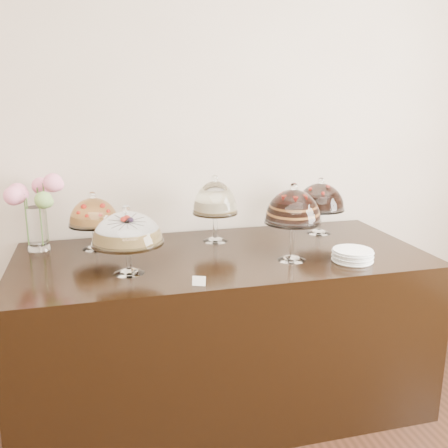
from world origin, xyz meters
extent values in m
cube|color=beige|center=(0.00, 3.00, 1.50)|extent=(5.00, 0.04, 3.00)
cube|color=black|center=(0.20, 2.45, 0.45)|extent=(2.20, 1.00, 0.90)
cone|color=white|center=(-0.31, 2.27, 0.91)|extent=(0.15, 0.15, 0.02)
cylinder|color=white|center=(-0.31, 2.27, 0.99)|extent=(0.03, 0.03, 0.12)
cylinder|color=white|center=(-0.31, 2.27, 1.05)|extent=(0.34, 0.34, 0.01)
cylinder|color=#A9874B|center=(-0.31, 2.27, 1.09)|extent=(0.29, 0.29, 0.06)
sphere|color=red|center=(-0.23, 2.29, 1.13)|extent=(0.02, 0.02, 0.02)
sphere|color=red|center=(-0.37, 2.32, 1.13)|extent=(0.02, 0.02, 0.02)
sphere|color=red|center=(-0.33, 2.19, 1.13)|extent=(0.02, 0.02, 0.02)
sphere|color=white|center=(-0.31, 2.27, 1.22)|extent=(0.04, 0.04, 0.04)
cone|color=white|center=(0.53, 2.26, 0.91)|extent=(0.15, 0.15, 0.02)
cylinder|color=white|center=(0.53, 2.26, 1.01)|extent=(0.03, 0.03, 0.18)
cylinder|color=white|center=(0.53, 2.26, 1.11)|extent=(0.30, 0.30, 0.01)
cylinder|color=black|center=(0.53, 2.26, 1.16)|extent=(0.21, 0.21, 0.10)
sphere|color=red|center=(0.59, 2.28, 1.22)|extent=(0.02, 0.02, 0.02)
sphere|color=red|center=(0.54, 2.32, 1.22)|extent=(0.02, 0.02, 0.02)
sphere|color=red|center=(0.49, 2.30, 1.22)|extent=(0.02, 0.02, 0.02)
sphere|color=red|center=(0.47, 2.24, 1.22)|extent=(0.02, 0.02, 0.02)
sphere|color=red|center=(0.52, 2.20, 1.22)|extent=(0.02, 0.02, 0.02)
sphere|color=red|center=(0.57, 2.22, 1.22)|extent=(0.02, 0.02, 0.02)
sphere|color=white|center=(0.53, 2.26, 1.29)|extent=(0.04, 0.04, 0.04)
cone|color=white|center=(0.23, 2.70, 0.91)|extent=(0.15, 0.15, 0.02)
cylinder|color=white|center=(0.23, 2.70, 1.00)|extent=(0.03, 0.03, 0.14)
cylinder|color=white|center=(0.23, 2.70, 1.07)|extent=(0.26, 0.26, 0.01)
cylinder|color=beige|center=(0.23, 2.70, 1.11)|extent=(0.22, 0.22, 0.06)
sphere|color=white|center=(0.23, 2.70, 1.27)|extent=(0.04, 0.04, 0.04)
cone|color=white|center=(0.89, 2.71, 0.91)|extent=(0.15, 0.15, 0.02)
cylinder|color=white|center=(0.89, 2.71, 0.99)|extent=(0.03, 0.03, 0.13)
cylinder|color=white|center=(0.89, 2.71, 1.06)|extent=(0.30, 0.30, 0.01)
cylinder|color=black|center=(0.89, 2.71, 1.10)|extent=(0.23, 0.23, 0.08)
sphere|color=red|center=(0.96, 2.72, 1.15)|extent=(0.02, 0.02, 0.02)
sphere|color=red|center=(0.85, 2.75, 1.15)|extent=(0.02, 0.02, 0.02)
sphere|color=red|center=(0.88, 2.64, 1.15)|extent=(0.02, 0.02, 0.02)
sphere|color=white|center=(0.89, 2.71, 1.23)|extent=(0.04, 0.04, 0.04)
cone|color=white|center=(-0.46, 2.72, 0.91)|extent=(0.15, 0.15, 0.02)
cylinder|color=white|center=(-0.46, 2.72, 0.98)|extent=(0.03, 0.03, 0.11)
cylinder|color=white|center=(-0.46, 2.72, 1.04)|extent=(0.28, 0.28, 0.01)
cylinder|color=#C07E38|center=(-0.46, 2.72, 1.07)|extent=(0.22, 0.22, 0.04)
sphere|color=red|center=(-0.40, 2.74, 1.10)|extent=(0.02, 0.02, 0.02)
sphere|color=red|center=(-0.45, 2.78, 1.10)|extent=(0.02, 0.02, 0.02)
sphere|color=red|center=(-0.51, 2.76, 1.10)|extent=(0.02, 0.02, 0.02)
sphere|color=red|center=(-0.52, 2.70, 1.10)|extent=(0.02, 0.02, 0.02)
sphere|color=red|center=(-0.47, 2.66, 1.10)|extent=(0.02, 0.02, 0.02)
sphere|color=red|center=(-0.42, 2.68, 1.10)|extent=(0.02, 0.02, 0.02)
sphere|color=white|center=(-0.46, 2.72, 1.21)|extent=(0.04, 0.04, 0.04)
cylinder|color=white|center=(-0.77, 2.79, 1.02)|extent=(0.11, 0.11, 0.24)
cylinder|color=#476B2D|center=(-0.72, 2.79, 1.11)|extent=(0.01, 0.01, 0.33)
sphere|color=pink|center=(-0.67, 2.78, 1.27)|extent=(0.11, 0.11, 0.11)
cylinder|color=#476B2D|center=(-0.76, 2.84, 1.09)|extent=(0.01, 0.01, 0.30)
sphere|color=pink|center=(-0.74, 2.89, 1.24)|extent=(0.10, 0.10, 0.10)
cylinder|color=#476B2D|center=(-0.81, 2.81, 1.08)|extent=(0.01, 0.01, 0.28)
sphere|color=pink|center=(-0.86, 2.83, 1.22)|extent=(0.11, 0.11, 0.11)
cylinder|color=#476B2D|center=(-0.82, 2.75, 1.08)|extent=(0.01, 0.01, 0.28)
sphere|color=pink|center=(-0.86, 2.71, 1.22)|extent=(0.10, 0.10, 0.10)
cylinder|color=#476B2D|center=(-0.74, 2.72, 1.07)|extent=(0.01, 0.01, 0.26)
sphere|color=#729A4A|center=(-0.71, 2.66, 1.20)|extent=(0.09, 0.09, 0.09)
cylinder|color=white|center=(0.83, 2.16, 0.90)|extent=(0.21, 0.21, 0.01)
cylinder|color=white|center=(0.83, 2.16, 0.92)|extent=(0.20, 0.20, 0.01)
cylinder|color=white|center=(0.83, 2.16, 0.93)|extent=(0.21, 0.21, 0.01)
cylinder|color=white|center=(0.83, 2.16, 0.94)|extent=(0.20, 0.20, 0.01)
cylinder|color=white|center=(0.83, 2.16, 0.95)|extent=(0.21, 0.21, 0.01)
cylinder|color=white|center=(0.83, 2.16, 0.96)|extent=(0.20, 0.20, 0.01)
cube|color=white|center=(-0.01, 2.02, 0.92)|extent=(0.06, 0.04, 0.04)
camera|label=1|loc=(-0.44, -0.06, 1.74)|focal=40.00mm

